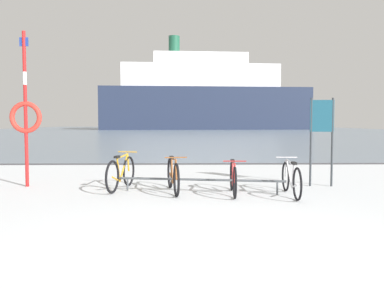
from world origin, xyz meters
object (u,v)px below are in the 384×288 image
rescue_post (26,113)px  ferry_ship (203,98)px  bicycle_1 (173,175)px  bicycle_2 (233,178)px  bicycle_0 (121,173)px  info_sign (322,126)px  bicycle_3 (291,179)px

rescue_post → ferry_ship: bearing=84.1°
bicycle_1 → bicycle_2: bearing=-11.5°
bicycle_0 → ferry_ship: ferry_ship is taller
info_sign → ferry_ship: ferry_ship is taller
bicycle_3 → rescue_post: (-5.95, 1.24, 1.38)m
bicycle_2 → info_sign: info_sign is taller
bicycle_0 → bicycle_1: bearing=-16.6°
ferry_ship → bicycle_1: bearing=-93.1°
ferry_ship → rescue_post: bearing=-95.9°
rescue_post → bicycle_1: bearing=-13.1°
info_sign → bicycle_2: bearing=-155.8°
bicycle_2 → rescue_post: bearing=167.3°
bicycle_0 → bicycle_3: 3.73m
bicycle_1 → ferry_ship: bearing=86.9°
info_sign → ferry_ship: bearing=89.7°
bicycle_1 → info_sign: info_sign is taller
bicycle_0 → ferry_ship: (5.03, 70.91, 5.94)m
bicycle_0 → bicycle_3: size_ratio=1.00×
bicycle_1 → bicycle_3: size_ratio=1.03×
bicycle_1 → ferry_ship: (3.84, 71.26, 5.95)m
bicycle_1 → bicycle_2: size_ratio=1.07×
bicycle_2 → bicycle_3: bicycle_3 is taller
bicycle_1 → ferry_ship: size_ratio=0.04×
info_sign → rescue_post: 6.99m
bicycle_0 → bicycle_2: 2.54m
bicycle_0 → info_sign: 4.82m
info_sign → ferry_ship: (0.34, 70.53, 4.88)m
bicycle_0 → bicycle_2: (2.47, -0.62, -0.03)m
rescue_post → bicycle_2: bearing=-12.7°
bicycle_2 → info_sign: (2.22, 1.00, 1.09)m
rescue_post → ferry_ship: (7.33, 70.45, 4.58)m
bicycle_1 → bicycle_0: bearing=163.4°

